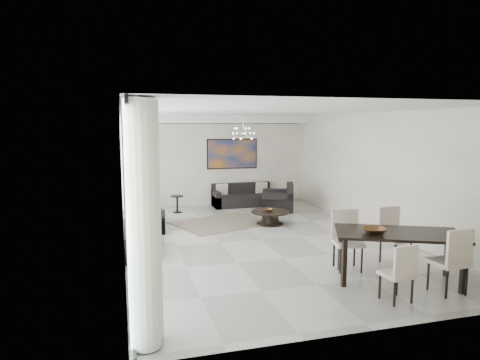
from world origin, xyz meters
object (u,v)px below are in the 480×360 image
object	(u,v)px
tv_console	(136,240)
dining_table	(398,237)
coffee_table	(270,217)
sofa_main	(243,198)
television	(143,210)

from	to	relation	value
tv_console	dining_table	xyz separation A→B (m)	(4.11, -2.83, 0.49)
coffee_table	dining_table	bearing A→B (deg)	-81.81
sofa_main	dining_table	bearing A→B (deg)	-85.24
tv_console	sofa_main	bearing A→B (deg)	50.84
tv_console	television	world-z (taller)	television
coffee_table	dining_table	size ratio (longest dim) A/B	0.45
tv_console	dining_table	size ratio (longest dim) A/B	0.75
coffee_table	sofa_main	bearing A→B (deg)	89.03
sofa_main	television	world-z (taller)	television
sofa_main	tv_console	world-z (taller)	sofa_main
television	dining_table	world-z (taller)	television
tv_console	dining_table	distance (m)	5.01
coffee_table	dining_table	distance (m)	4.53
coffee_table	sofa_main	size ratio (longest dim) A/B	0.51
sofa_main	dining_table	world-z (taller)	dining_table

